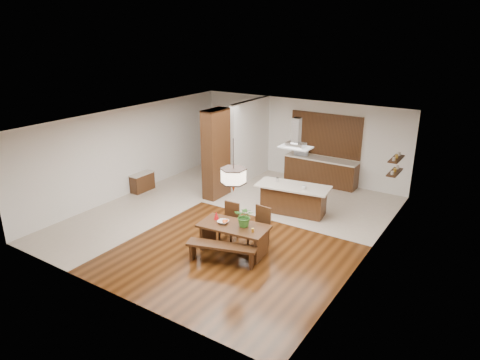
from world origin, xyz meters
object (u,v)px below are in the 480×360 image
Objects in this scene: dining_chair_right at (258,228)px; foliage_plant at (245,216)px; dining_bench at (222,254)px; kitchen_island at (293,199)px; hallway_console at (142,182)px; pendant_lantern at (233,166)px; range_hood at (296,133)px; dining_chair_left at (229,222)px; fruit_bowl at (223,222)px; island_cup at (304,187)px; dining_table at (234,232)px; microwave at (301,151)px.

foliage_plant is at bearing -98.78° from dining_chair_right.
kitchen_island reaches higher than dining_bench.
hallway_console is 5.27m from kitchen_island.
range_hood is at bearing 86.56° from pendant_lantern.
hallway_console is 5.58m from dining_bench.
kitchen_island is (0.66, 2.47, -0.04)m from dining_chair_left.
fruit_bowl is 2.98m from island_cup.
range_hood reaches higher than dining_chair_left.
dining_table reaches higher than dining_bench.
dining_table reaches higher than hallway_console.
foliage_plant is 0.23× the size of kitchen_island.
range_hood is at bearing 70.25° from dining_chair_left.
fruit_bowl is (-0.29, -0.04, 0.22)m from dining_table.
hallway_console is at bearing -169.67° from island_cup.
island_cup is at bearing -82.88° from microwave.
dining_table is at bearing -49.29° from dining_chair_left.
hallway_console is 3.20× the size of fruit_bowl.
microwave reaches higher than fruit_bowl.
island_cup is (5.52, 1.01, 0.62)m from hallway_console.
dining_bench is at bearing -99.65° from dining_chair_right.
range_hood reaches higher than island_cup.
foliage_plant reaches higher than microwave.
dining_chair_left is at bearing -16.47° from hallway_console.
hallway_console is 5.48m from dining_chair_right.
kitchen_island is at bearing 12.53° from hallway_console.
hallway_console is 0.89× the size of dining_chair_left.
dining_table is at bearing 135.00° from pendant_lantern.
pendant_lantern is at bearing -49.29° from dining_chair_left.
fruit_bowl is at bearing -171.55° from pendant_lantern.
microwave is at bearing 116.56° from island_cup.
fruit_bowl is (0.20, -0.52, 0.26)m from dining_chair_left.
foliage_plant reaches higher than island_cup.
fruit_bowl is 0.31× the size of range_hood.
island_cup reaches higher than dining_table.
dining_chair_right is 1.96× the size of foliage_plant.
island_cup is (1.04, 2.33, 0.45)m from dining_chair_left.
range_hood reaches higher than dining_bench.
kitchen_island is at bearing -90.00° from range_hood.
range_hood reaches higher than dining_chair_right.
microwave reaches higher than dining_chair_left.
foliage_plant is 1.91× the size of fruit_bowl.
hallway_console is 0.85× the size of dining_chair_right.
microwave is (-0.66, 5.87, 0.34)m from fruit_bowl.
dining_chair_left reaches higher than dining_table.
island_cup is 0.27× the size of microwave.
hallway_console is 5.05m from fruit_bowl.
dining_chair_left reaches higher than fruit_bowl.
pendant_lantern is at bearing -93.44° from range_hood.
fruit_bowl is 3.04m from kitchen_island.
kitchen_island is 2.01m from range_hood.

